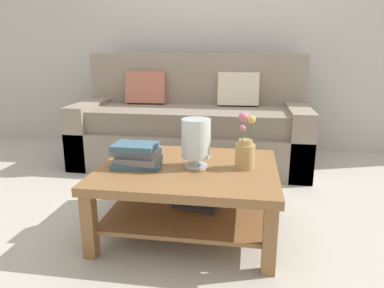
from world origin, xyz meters
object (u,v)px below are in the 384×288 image
(coffee_table, at_px, (188,183))
(couch, at_px, (192,126))
(book_stack_main, at_px, (137,155))
(flower_pitcher, at_px, (245,150))
(glass_hurricane_vase, at_px, (196,140))

(coffee_table, bearing_deg, couch, 98.20)
(coffee_table, relative_size, book_stack_main, 3.42)
(coffee_table, distance_m, book_stack_main, 0.36)
(couch, relative_size, flower_pitcher, 6.66)
(book_stack_main, bearing_deg, coffee_table, 7.34)
(couch, height_order, book_stack_main, couch)
(book_stack_main, xyz_separation_m, glass_hurricane_vase, (0.35, 0.04, 0.10))
(couch, bearing_deg, book_stack_main, -94.25)
(couch, bearing_deg, glass_hurricane_vase, -79.91)
(flower_pitcher, bearing_deg, coffee_table, -176.14)
(flower_pitcher, bearing_deg, book_stack_main, -174.47)
(book_stack_main, xyz_separation_m, flower_pitcher, (0.64, 0.06, 0.04))
(glass_hurricane_vase, height_order, flower_pitcher, flower_pitcher)
(book_stack_main, relative_size, flower_pitcher, 0.94)
(couch, relative_size, glass_hurricane_vase, 7.54)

